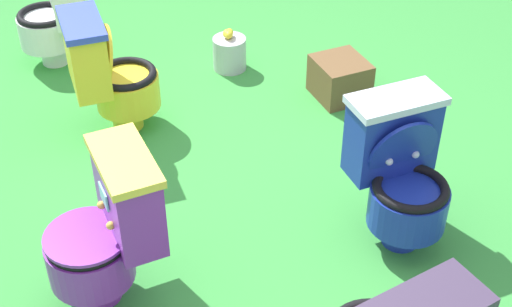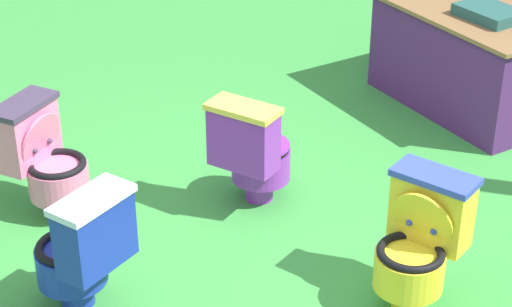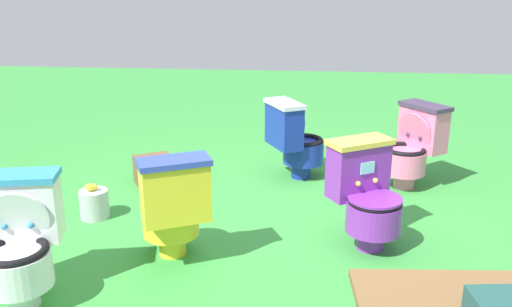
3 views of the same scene
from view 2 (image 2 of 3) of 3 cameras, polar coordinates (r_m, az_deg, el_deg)
The scene contains 6 objects.
ground at distance 5.15m, azimuth 1.35°, elevation -7.35°, with size 14.00×14.00×0.00m, color green.
toilet_purple at distance 5.55m, azimuth -0.17°, elevation 0.12°, with size 0.60×0.63×0.73m.
toilet_yellow at distance 4.81m, azimuth 10.25°, elevation -5.40°, with size 0.58×0.62×0.73m.
toilet_pink at distance 5.62m, azimuth -13.18°, elevation -0.26°, with size 0.63×0.62×0.73m.
toilet_blue at distance 4.75m, azimuth -10.87°, elevation -5.92°, with size 0.62×0.59×0.73m.
vendor_table at distance 6.99m, azimuth 13.34°, elevation 5.88°, with size 1.52×0.97×0.85m.
Camera 2 is at (3.63, -1.99, 3.06)m, focal length 63.67 mm.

